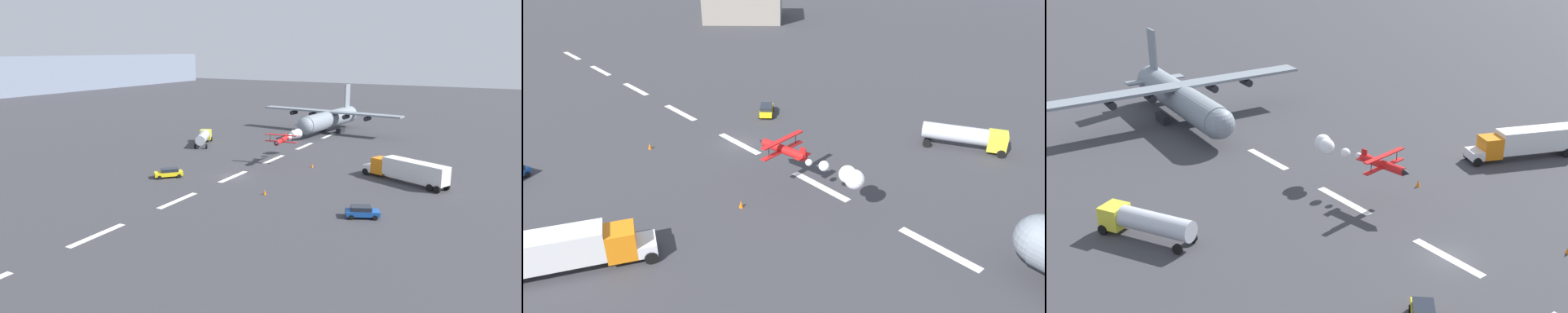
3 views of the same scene
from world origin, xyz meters
The scene contains 15 objects.
ground_plane centered at (0.00, 0.00, 0.00)m, with size 440.00×440.00×0.00m, color #38383D.
runway_stripe_2 centered at (-29.12, 0.00, 0.01)m, with size 8.00×0.90×0.01m, color white.
runway_stripe_3 centered at (-14.56, 0.00, 0.01)m, with size 8.00×0.90×0.01m, color white.
runway_stripe_4 centered at (0.00, 0.00, 0.01)m, with size 8.00×0.90×0.01m, color white.
runway_stripe_5 centered at (14.56, 0.00, 0.01)m, with size 8.00×0.90×0.01m, color white.
runway_stripe_6 centered at (29.12, 0.00, 0.01)m, with size 8.00×0.90×0.01m, color white.
runway_stripe_7 centered at (43.68, 0.00, 0.01)m, with size 8.00×0.90×0.01m, color white.
cargo_transport_plane centered at (47.20, 1.79, 3.53)m, with size 27.20×37.12×11.49m.
stunt_biplane_red centered at (17.40, -2.28, 4.31)m, with size 13.40×6.09×2.18m.
semi_truck_orange centered at (10.17, -25.95, 2.13)m, with size 8.37×14.47×3.70m.
fuel_tanker_truck centered at (19.82, 20.19, 1.75)m, with size 9.98×6.93×2.90m.
followme_car_yellow centered at (-8.86, -24.63, 0.81)m, with size 3.40×4.52×1.52m.
airport_staff_sedan centered at (-5.45, 9.07, 0.81)m, with size 4.56×4.42×1.52m.
traffic_cone_near centered at (-6.19, -9.28, 0.38)m, with size 0.44×0.44×0.75m, color orange.
traffic_cone_far centered at (12.25, -8.93, 0.38)m, with size 0.44×0.44×0.75m, color orange.
Camera 1 is at (-64.75, -41.03, 20.73)m, focal length 32.92 mm.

